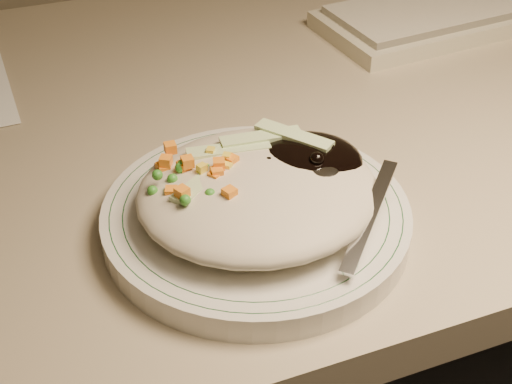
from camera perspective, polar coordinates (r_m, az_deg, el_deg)
name	(u,v)px	position (r m, az deg, el deg)	size (l,w,h in m)	color
desk	(244,245)	(0.87, -0.99, -4.28)	(1.40, 0.70, 0.74)	gray
plate	(256,218)	(0.58, 0.00, -2.07)	(0.25, 0.25, 0.02)	silver
plate_rim	(256,208)	(0.57, 0.00, -1.29)	(0.24, 0.24, 0.00)	#144723
meal	(261,186)	(0.56, 0.43, 0.52)	(0.21, 0.19, 0.05)	#BBB098
keyboard	(472,8)	(0.99, 16.91, 13.90)	(0.42, 0.18, 0.03)	#BDB79B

